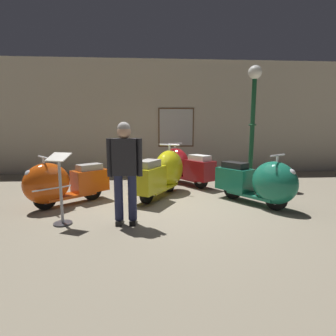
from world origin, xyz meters
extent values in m
plane|color=gray|center=(0.00, 0.00, 0.00)|extent=(60.00, 60.00, 0.00)
cube|color=#BCB29E|center=(0.00, 3.86, 1.79)|extent=(18.00, 0.20, 3.58)
cube|color=brown|center=(0.47, 3.74, 1.47)|extent=(1.14, 0.03, 1.23)
cube|color=#B2B2AD|center=(0.47, 3.73, 1.47)|extent=(1.06, 0.01, 1.15)
cylinder|color=black|center=(-2.27, -0.02, 0.20)|extent=(0.35, 0.31, 0.39)
cylinder|color=silver|center=(-2.27, -0.02, 0.20)|extent=(0.20, 0.19, 0.18)
cylinder|color=black|center=(-1.56, 0.58, 0.20)|extent=(0.35, 0.31, 0.39)
cylinder|color=silver|center=(-1.56, 0.58, 0.20)|extent=(0.20, 0.19, 0.18)
cube|color=#C6470F|center=(-1.91, 0.28, 0.18)|extent=(0.94, 0.87, 0.05)
ellipsoid|color=#C6470F|center=(-2.23, 0.01, 0.48)|extent=(0.96, 0.92, 0.75)
cube|color=#C6470F|center=(-1.59, 0.55, 0.41)|extent=(0.76, 0.73, 0.43)
cube|color=gray|center=(-1.59, 0.55, 0.69)|extent=(0.54, 0.52, 0.12)
sphere|color=silver|center=(-2.44, -0.17, 0.68)|extent=(0.15, 0.15, 0.15)
cylinder|color=silver|center=(-2.26, -0.01, 0.82)|extent=(0.04, 0.04, 0.28)
cylinder|color=silver|center=(-2.26, -0.01, 0.96)|extent=(0.30, 0.35, 0.03)
cube|color=silver|center=(-2.07, -0.18, 0.43)|extent=(0.51, 0.44, 0.02)
cylinder|color=black|center=(0.09, 1.19, 0.22)|extent=(0.30, 0.43, 0.45)
cylinder|color=silver|center=(0.09, 1.19, 0.22)|extent=(0.19, 0.23, 0.20)
cylinder|color=black|center=(-0.43, 0.26, 0.22)|extent=(0.30, 0.43, 0.45)
cylinder|color=silver|center=(-0.43, 0.26, 0.22)|extent=(0.19, 0.23, 0.20)
cube|color=gold|center=(-0.17, 0.72, 0.20)|extent=(0.87, 1.12, 0.06)
ellipsoid|color=gold|center=(0.06, 1.14, 0.54)|extent=(0.96, 1.10, 0.85)
cube|color=gold|center=(-0.41, 0.30, 0.47)|extent=(0.76, 0.88, 0.49)
cube|color=gray|center=(-0.41, 0.30, 0.78)|extent=(0.53, 0.62, 0.13)
sphere|color=silver|center=(0.21, 1.41, 0.77)|extent=(0.17, 0.17, 0.17)
cylinder|color=silver|center=(0.08, 1.17, 0.93)|extent=(0.05, 0.05, 0.31)
cylinder|color=silver|center=(0.08, 1.17, 1.09)|extent=(0.45, 0.27, 0.04)
cube|color=silver|center=(-0.19, 1.28, 0.49)|extent=(0.38, 0.66, 0.03)
cylinder|color=black|center=(0.30, 2.31, 0.21)|extent=(0.31, 0.40, 0.43)
cylinder|color=silver|center=(0.30, 2.31, 0.21)|extent=(0.19, 0.22, 0.19)
cylinder|color=black|center=(0.86, 1.46, 0.21)|extent=(0.31, 0.40, 0.43)
cylinder|color=silver|center=(0.86, 1.46, 0.21)|extent=(0.19, 0.22, 0.19)
cube|color=maroon|center=(0.58, 1.88, 0.19)|extent=(0.88, 1.06, 0.05)
ellipsoid|color=maroon|center=(0.33, 2.26, 0.52)|extent=(0.96, 1.06, 0.81)
cube|color=maroon|center=(0.84, 1.50, 0.45)|extent=(0.76, 0.84, 0.47)
cube|color=silver|center=(0.84, 1.50, 0.75)|extent=(0.53, 0.59, 0.13)
sphere|color=silver|center=(0.16, 2.51, 0.74)|extent=(0.16, 0.16, 0.16)
cylinder|color=silver|center=(0.31, 2.29, 0.89)|extent=(0.05, 0.05, 0.30)
cylinder|color=silver|center=(0.31, 2.29, 1.04)|extent=(0.41, 0.29, 0.03)
cylinder|color=black|center=(1.90, -0.33, 0.20)|extent=(0.30, 0.38, 0.41)
cylinder|color=silver|center=(1.90, -0.33, 0.20)|extent=(0.18, 0.21, 0.18)
cylinder|color=black|center=(1.35, 0.47, 0.20)|extent=(0.30, 0.38, 0.41)
cylinder|color=silver|center=(1.35, 0.47, 0.20)|extent=(0.18, 0.21, 0.18)
cube|color=#196B51|center=(1.62, 0.07, 0.18)|extent=(0.85, 1.01, 0.05)
ellipsoid|color=#196B51|center=(1.87, -0.28, 0.50)|extent=(0.92, 1.01, 0.78)
cube|color=#196B51|center=(1.37, 0.44, 0.43)|extent=(0.73, 0.80, 0.45)
cube|color=black|center=(1.37, 0.44, 0.71)|extent=(0.51, 0.57, 0.12)
sphere|color=silver|center=(2.03, -0.52, 0.71)|extent=(0.15, 0.15, 0.15)
cylinder|color=silver|center=(1.89, -0.31, 0.85)|extent=(0.04, 0.04, 0.29)
cylinder|color=silver|center=(1.89, -0.31, 0.99)|extent=(0.39, 0.28, 0.03)
cylinder|color=#144728|center=(2.21, 1.76, 0.09)|extent=(0.28, 0.28, 0.18)
cylinder|color=#144728|center=(2.21, 1.76, 1.42)|extent=(0.11, 0.11, 2.47)
torus|color=#144728|center=(2.21, 1.76, 1.54)|extent=(0.19, 0.19, 0.04)
sphere|color=white|center=(2.21, 1.76, 2.81)|extent=(0.34, 0.34, 0.34)
cube|color=black|center=(-0.63, -0.84, 0.04)|extent=(0.10, 0.25, 0.08)
cylinder|color=#23284C|center=(-0.63, -0.86, 0.46)|extent=(0.13, 0.13, 0.77)
cube|color=black|center=(-0.84, -0.84, 0.04)|extent=(0.10, 0.25, 0.08)
cylinder|color=#23284C|center=(-0.84, -0.86, 0.46)|extent=(0.13, 0.13, 0.77)
cube|color=#232328|center=(-0.74, -0.86, 1.05)|extent=(0.36, 0.20, 0.55)
cylinder|color=#232328|center=(-0.52, -0.86, 1.04)|extent=(0.08, 0.08, 0.57)
cylinder|color=#232328|center=(-0.96, -0.85, 1.04)|extent=(0.08, 0.08, 0.57)
sphere|color=tan|center=(-0.74, -0.86, 1.42)|extent=(0.21, 0.21, 0.21)
sphere|color=gray|center=(-0.74, -0.86, 1.47)|extent=(0.19, 0.19, 0.19)
cylinder|color=#333338|center=(-1.72, -0.80, 0.01)|extent=(0.28, 0.28, 0.02)
cylinder|color=#A5A5AD|center=(-1.72, -0.80, 0.53)|extent=(0.04, 0.04, 1.00)
cube|color=silver|center=(-1.72, -0.80, 1.05)|extent=(0.38, 0.32, 0.12)
camera|label=1|loc=(-0.35, -4.80, 1.49)|focal=28.20mm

